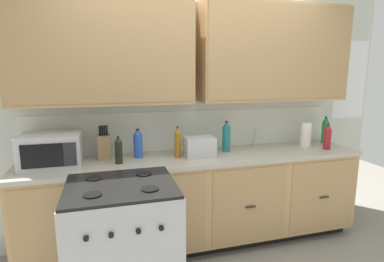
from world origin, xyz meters
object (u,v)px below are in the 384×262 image
Objects in this scene: bottle_dark at (119,150)px; bottle_red at (327,137)px; stove_range at (123,246)px; bottle_green at (325,130)px; paper_towel_roll at (306,134)px; bottle_teal at (226,137)px; bottle_amber at (178,142)px; microwave at (52,150)px; toaster at (200,147)px; knife_block at (104,146)px; bottle_blue at (138,143)px.

bottle_red is at bearing -1.82° from bottle_dark.
stove_range is 2.48m from bottle_green.
bottle_dark is 0.80× the size of bottle_green.
bottle_teal reaches higher than paper_towel_roll.
bottle_teal is (0.52, 0.08, 0.01)m from bottle_amber.
microwave is at bearing -179.11° from paper_towel_roll.
bottle_amber is (-0.20, 0.04, 0.05)m from toaster.
knife_block is (-0.86, 0.19, 0.02)m from toaster.
bottle_blue is 0.88× the size of bottle_teal.
knife_block is at bearing 120.92° from bottle_dark.
paper_towel_roll is 0.99× the size of bottle_red.
bottle_dark is 0.92× the size of bottle_red.
bottle_amber is (-1.43, -0.05, 0.01)m from paper_towel_roll.
bottle_blue is (-0.56, 0.14, 0.04)m from toaster.
knife_block is at bearing 177.52° from paper_towel_roll.
bottle_blue is at bearing 178.53° from paper_towel_roll.
bottle_green is (2.27, 0.18, 0.03)m from bottle_dark.
paper_towel_roll is at bearing -167.70° from bottle_green.
toaster is 0.88m from knife_block.
paper_towel_roll reaches higher than bottle_dark.
bottle_dark is (-0.54, -0.06, -0.02)m from bottle_amber.
bottle_blue is 0.37m from bottle_amber.
bottle_amber is (1.09, -0.01, 0.00)m from microwave.
paper_towel_roll is (2.52, 0.04, -0.01)m from microwave.
paper_towel_roll reaches higher than stove_range.
stove_range is at bearing -166.45° from bottle_red.
bottle_teal reaches higher than bottle_amber.
knife_block reaches higher than stove_range.
bottle_amber is at bearing 175.35° from bottle_red.
stove_range is 3.27× the size of bottle_amber.
microwave is at bearing -173.33° from bottle_blue.
paper_towel_roll is 1.97m from bottle_dark.
toaster is at bearing 1.24° from bottle_dark.
bottle_blue is at bearing 6.67° from microwave.
stove_range is 1.11m from toaster.
knife_block is 2.24m from bottle_red.
bottle_amber is at bearing -171.10° from bottle_teal.
paper_towel_roll is (1.99, 0.69, 0.58)m from stove_range.
bottle_green is (2.82, 0.10, 0.01)m from microwave.
bottle_red is (2.22, -0.27, 0.01)m from knife_block.
bottle_green is 0.98× the size of bottle_teal.
microwave is 1.09m from bottle_amber.
bottle_green reaches higher than microwave.
bottle_blue is (0.73, 0.09, -0.01)m from microwave.
knife_block is (0.42, 0.13, -0.02)m from microwave.
bottle_dark is at bearing -172.41° from bottle_teal.
bottle_dark is (0.54, -0.07, -0.02)m from microwave.
knife_block is at bearing 171.66° from bottle_blue.
bottle_blue is 0.94× the size of bottle_amber.
microwave is 0.55m from bottle_dark.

